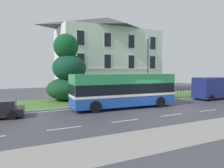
# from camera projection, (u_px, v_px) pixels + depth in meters

# --- Properties ---
(ground_plane) EXTENTS (60.00, 56.00, 0.18)m
(ground_plane) POSITION_uv_depth(u_px,v_px,m) (148.00, 108.00, 17.82)
(ground_plane) COLOR #414148
(georgian_townhouse) EXTENTS (15.31, 8.46, 11.47)m
(georgian_townhouse) POSITION_uv_depth(u_px,v_px,m) (107.00, 54.00, 31.86)
(georgian_townhouse) COLOR silver
(georgian_townhouse) RESTS_ON ground_plane
(iron_verge_railing) EXTENTS (15.69, 0.04, 0.97)m
(iron_verge_railing) POSITION_uv_depth(u_px,v_px,m) (152.00, 96.00, 21.86)
(iron_verge_railing) COLOR black
(iron_verge_railing) RESTS_ON ground_plane
(evergreen_tree) EXTENTS (4.20, 4.20, 7.06)m
(evergreen_tree) POSITION_uv_depth(u_px,v_px,m) (68.00, 74.00, 21.58)
(evergreen_tree) COLOR #423328
(evergreen_tree) RESTS_ON ground_plane
(single_decker_bus) EXTENTS (9.50, 3.04, 3.02)m
(single_decker_bus) POSITION_uv_depth(u_px,v_px,m) (124.00, 90.00, 18.12)
(single_decker_bus) COLOR blue
(single_decker_bus) RESTS_ON ground_plane
(white_panel_van) EXTENTS (5.11, 2.21, 2.53)m
(white_panel_van) POSITION_uv_depth(u_px,v_px,m) (212.00, 88.00, 23.43)
(white_panel_van) COLOR navy
(white_panel_van) RESTS_ON ground_plane
(street_lamp_post) EXTENTS (0.36, 0.24, 7.03)m
(street_lamp_post) POSITION_uv_depth(u_px,v_px,m) (148.00, 63.00, 22.41)
(street_lamp_post) COLOR #333338
(street_lamp_post) RESTS_ON ground_plane
(litter_bin) EXTENTS (0.51, 0.51, 1.12)m
(litter_bin) POSITION_uv_depth(u_px,v_px,m) (170.00, 93.00, 23.82)
(litter_bin) COLOR black
(litter_bin) RESTS_ON ground_plane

